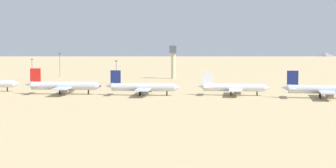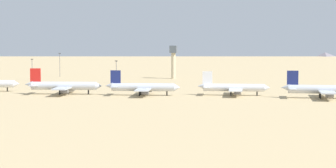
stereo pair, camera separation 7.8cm
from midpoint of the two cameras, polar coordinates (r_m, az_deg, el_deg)
The scene contains 12 objects.
ground at distance 326.78m, azimuth -1.81°, elevation -0.96°, with size 4000.00×4000.00×0.00m, color tan.
ridge_far_west at distance 1584.74m, azimuth -12.86°, elevation 4.73°, with size 394.92×260.29×87.84m, color slate.
ridge_west at distance 1430.13m, azimuth 1.64°, elevation 4.92°, with size 399.85×244.65×89.34m, color slate.
ridge_center at distance 1263.52m, azimuth 12.89°, elevation 5.67°, with size 415.69×346.25×123.90m, color slate.
parked_jet_red_3 at distance 330.30m, azimuth -9.82°, elevation -0.17°, with size 42.16×35.72×13.92m.
parked_jet_navy_4 at distance 319.27m, azimuth -2.43°, elevation -0.31°, with size 39.93×33.74×13.18m.
parked_jet_white_5 at distance 320.87m, azimuth 6.14°, elevation -0.34°, with size 38.22×32.16×12.62m.
parked_jet_navy_6 at distance 313.00m, azimuth 14.32°, elevation -0.49°, with size 41.72×34.93×13.81m.
control_tower at distance 450.17m, azimuth 0.52°, elevation 2.39°, with size 5.20×5.20×24.60m.
light_pole_west at distance 408.59m, azimuth -4.87°, elevation 1.32°, with size 1.80×0.50×15.08m.
light_pole_mid at distance 480.31m, azimuth -10.12°, elevation 1.92°, with size 1.80×0.50×18.48m.
light_pole_east at distance 444.52m, azimuth -12.63°, elevation 1.48°, with size 1.80×0.50×15.28m.
Camera 2 is at (68.22, -318.15, 30.15)m, focal length 64.97 mm.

